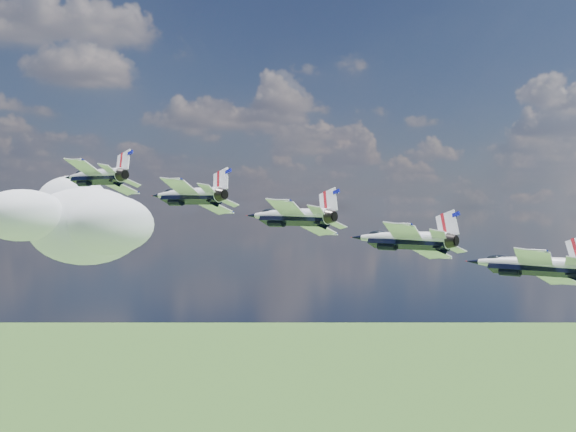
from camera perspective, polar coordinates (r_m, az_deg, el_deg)
name	(u,v)px	position (r m, az deg, el deg)	size (l,w,h in m)	color
cloud_far	(76,213)	(289.33, -16.41, 0.19)	(63.89, 50.20, 25.10)	white
jet_0	(93,176)	(94.22, -15.13, 3.05)	(9.42, 13.95, 4.17)	white
jet_1	(186,195)	(87.67, -8.05, 1.64)	(9.42, 13.95, 4.17)	white
jet_2	(288,216)	(82.72, 0.00, 0.00)	(9.42, 13.95, 4.17)	white
jet_3	(400,239)	(79.67, 8.87, -1.80)	(9.42, 13.95, 4.17)	white
jet_4	(525,264)	(78.72, 18.21, -3.65)	(9.42, 13.95, 4.17)	white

